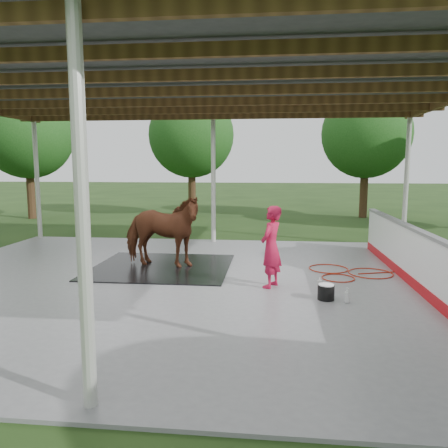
# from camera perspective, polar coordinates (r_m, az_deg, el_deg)

# --- Properties ---
(ground) EXTENTS (100.00, 100.00, 0.00)m
(ground) POSITION_cam_1_polar(r_m,az_deg,el_deg) (9.12, -5.27, -7.74)
(ground) COLOR #1E3814
(concrete_slab) EXTENTS (12.00, 10.00, 0.05)m
(concrete_slab) POSITION_cam_1_polar(r_m,az_deg,el_deg) (9.11, -5.27, -7.59)
(concrete_slab) COLOR slate
(concrete_slab) RESTS_ON ground
(pavilion_structure) EXTENTS (12.60, 10.60, 4.05)m
(pavilion_structure) POSITION_cam_1_polar(r_m,az_deg,el_deg) (8.92, -5.60, 17.62)
(pavilion_structure) COLOR beige
(pavilion_structure) RESTS_ON ground
(dasher_board) EXTENTS (0.16, 8.00, 1.15)m
(dasher_board) POSITION_cam_1_polar(r_m,az_deg,el_deg) (9.25, 23.94, -4.39)
(dasher_board) COLOR #B00E15
(dasher_board) RESTS_ON concrete_slab
(tree_belt) EXTENTS (28.00, 28.00, 5.80)m
(tree_belt) POSITION_cam_1_polar(r_m,az_deg,el_deg) (9.72, -2.67, 15.78)
(tree_belt) COLOR #382314
(tree_belt) RESTS_ON ground
(rubber_mat) EXTENTS (3.14, 2.94, 0.02)m
(rubber_mat) POSITION_cam_1_polar(r_m,az_deg,el_deg) (10.35, -8.11, -5.55)
(rubber_mat) COLOR black
(rubber_mat) RESTS_ON concrete_slab
(horse) EXTENTS (2.09, 1.20, 1.67)m
(horse) POSITION_cam_1_polar(r_m,az_deg,el_deg) (10.19, -8.20, -0.91)
(horse) COLOR brown
(horse) RESTS_ON rubber_mat
(handler) EXTENTS (0.58, 0.69, 1.60)m
(handler) POSITION_cam_1_polar(r_m,az_deg,el_deg) (8.52, 6.17, -2.98)
(handler) COLOR #AF1236
(handler) RESTS_ON concrete_slab
(wash_bucket) EXTENTS (0.30, 0.30, 0.28)m
(wash_bucket) POSITION_cam_1_polar(r_m,az_deg,el_deg) (8.05, 13.18, -8.60)
(wash_bucket) COLOR black
(wash_bucket) RESTS_ON concrete_slab
(soap_bottle_a) EXTENTS (0.13, 0.13, 0.26)m
(soap_bottle_a) POSITION_cam_1_polar(r_m,az_deg,el_deg) (7.97, 15.79, -8.94)
(soap_bottle_a) COLOR silver
(soap_bottle_a) RESTS_ON concrete_slab
(soap_bottle_b) EXTENTS (0.10, 0.10, 0.18)m
(soap_bottle_b) POSITION_cam_1_polar(r_m,az_deg,el_deg) (8.87, 12.35, -7.41)
(soap_bottle_b) COLOR #338CD8
(soap_bottle_b) RESTS_ON concrete_slab
(hose_coil) EXTENTS (2.30, 1.62, 0.02)m
(hose_coil) POSITION_cam_1_polar(r_m,az_deg,el_deg) (10.11, 15.96, -6.11)
(hose_coil) COLOR #9F1F0B
(hose_coil) RESTS_ON concrete_slab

